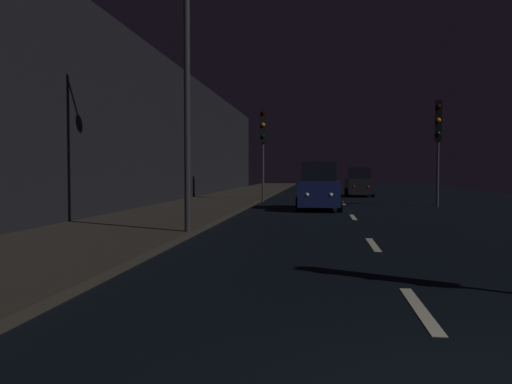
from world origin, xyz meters
TOP-DOWN VIEW (x-y plane):
  - ground at (0.00, 24.50)m, footprint 25.70×84.00m
  - sidewalk_left at (-6.65, 24.50)m, footprint 4.40×84.00m
  - building_facade_left at (-9.25, 21.00)m, footprint 0.80×63.00m
  - lane_centerline at (0.00, 19.39)m, footprint 0.16×38.18m
  - traffic_light_far_right at (4.35, 22.39)m, footprint 0.37×0.48m
  - traffic_light_far_left at (-4.35, 25.40)m, footprint 0.35×0.48m
  - streetlamp_overhead at (-4.14, 9.52)m, footprint 1.70×0.44m
  - car_approaching_headlights at (-1.25, 19.84)m, footprint 1.91×4.15m
  - car_distant_taillights at (1.41, 32.71)m, footprint 1.79×3.88m

SIDE VIEW (x-z plane):
  - ground at x=0.00m, z-range -0.02..0.00m
  - lane_centerline at x=0.00m, z-range 0.00..0.01m
  - sidewalk_left at x=-6.65m, z-range 0.00..0.15m
  - car_distant_taillights at x=1.41m, z-range -0.08..1.87m
  - car_approaching_headlights at x=-1.25m, z-range -0.09..2.00m
  - traffic_light_far_right at x=4.35m, z-range 1.16..6.21m
  - building_facade_left at x=-9.25m, z-range 0.00..7.40m
  - traffic_light_far_left at x=-4.35m, z-range 1.20..6.40m
  - streetlamp_overhead at x=-4.14m, z-range 1.24..9.64m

